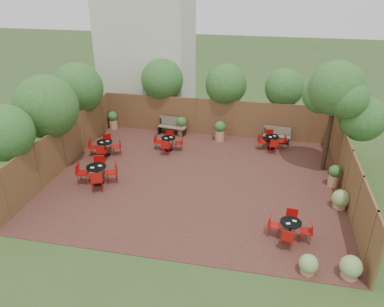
# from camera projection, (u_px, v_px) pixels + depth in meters

# --- Properties ---
(ground) EXTENTS (80.00, 80.00, 0.00)m
(ground) POSITION_uv_depth(u_px,v_px,m) (196.00, 180.00, 15.89)
(ground) COLOR #354F23
(ground) RESTS_ON ground
(courtyard_paving) EXTENTS (12.00, 10.00, 0.02)m
(courtyard_paving) POSITION_uv_depth(u_px,v_px,m) (196.00, 180.00, 15.89)
(courtyard_paving) COLOR #321714
(courtyard_paving) RESTS_ON ground
(fence_back) EXTENTS (12.00, 0.08, 2.00)m
(fence_back) POSITION_uv_depth(u_px,v_px,m) (214.00, 117.00, 19.84)
(fence_back) COLOR brown
(fence_back) RESTS_ON ground
(fence_left) EXTENTS (0.08, 10.00, 2.00)m
(fence_left) POSITION_uv_depth(u_px,v_px,m) (63.00, 147.00, 16.55)
(fence_left) COLOR brown
(fence_left) RESTS_ON ground
(fence_right) EXTENTS (0.08, 10.00, 2.00)m
(fence_right) POSITION_uv_depth(u_px,v_px,m) (348.00, 174.00, 14.35)
(fence_right) COLOR brown
(fence_right) RESTS_ON ground
(neighbour_building) EXTENTS (5.00, 4.00, 8.00)m
(neighbour_building) POSITION_uv_depth(u_px,v_px,m) (148.00, 47.00, 21.98)
(neighbour_building) COLOR beige
(neighbour_building) RESTS_ON ground
(overhang_foliage) EXTENTS (15.42, 10.41, 2.72)m
(overhang_foliage) POSITION_uv_depth(u_px,v_px,m) (140.00, 97.00, 17.50)
(overhang_foliage) COLOR #275A1D
(overhang_foliage) RESTS_ON ground
(courtyard_tree) EXTENTS (2.51, 2.41, 4.84)m
(courtyard_tree) POSITION_uv_depth(u_px,v_px,m) (336.00, 92.00, 15.18)
(courtyard_tree) COLOR black
(courtyard_tree) RESTS_ON courtyard_paving
(park_bench_left) EXTENTS (1.56, 0.67, 0.94)m
(park_bench_left) POSITION_uv_depth(u_px,v_px,m) (172.00, 126.00, 20.14)
(park_bench_left) COLOR brown
(park_bench_left) RESTS_ON courtyard_paving
(park_bench_right) EXTENTS (1.40, 0.55, 0.85)m
(park_bench_right) POSITION_uv_depth(u_px,v_px,m) (277.00, 135.00, 19.14)
(park_bench_right) COLOR brown
(park_bench_right) RESTS_ON courtyard_paving
(bistro_tables) EXTENTS (9.96, 8.40, 0.93)m
(bistro_tables) POSITION_uv_depth(u_px,v_px,m) (170.00, 163.00, 16.34)
(bistro_tables) COLOR black
(bistro_tables) RESTS_ON courtyard_paving
(planters) EXTENTS (11.83, 4.54, 1.06)m
(planters) POSITION_uv_depth(u_px,v_px,m) (199.00, 133.00, 19.05)
(planters) COLOR tan
(planters) RESTS_ON courtyard_paving
(low_shrubs) EXTENTS (2.03, 4.35, 0.72)m
(low_shrubs) POSITION_uv_depth(u_px,v_px,m) (337.00, 236.00, 12.01)
(low_shrubs) COLOR tan
(low_shrubs) RESTS_ON courtyard_paving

